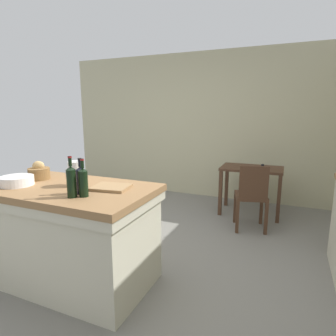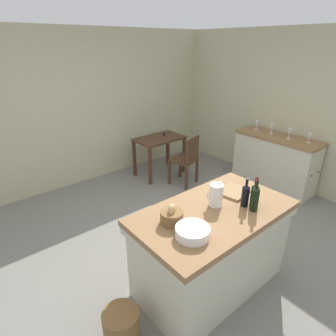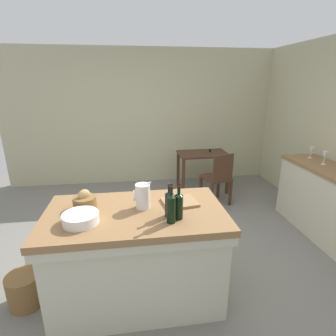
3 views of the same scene
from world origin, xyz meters
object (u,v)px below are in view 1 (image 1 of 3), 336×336
bread_basket (39,173)px  wine_bottle_green (71,181)px  island_table (70,231)px  pitcher (76,173)px  wooden_chair (251,195)px  cutting_board (111,187)px  wash_bowl (17,181)px  wine_bottle_amber (81,179)px  wicker_hamper (1,242)px  wine_bottle_dark (83,181)px  writing_desk (251,175)px

bread_basket → wine_bottle_green: wine_bottle_green is taller
island_table → pitcher: pitcher is taller
wooden_chair → cutting_board: (-0.97, -1.75, 0.44)m
island_table → wash_bowl: size_ratio=5.48×
wine_bottle_amber → wicker_hamper: bearing=172.2°
wash_bowl → bread_basket: bread_basket is taller
bread_basket → wicker_hamper: (-0.60, -0.06, -0.82)m
wash_bowl → wine_bottle_amber: wine_bottle_amber is taller
pitcher → wine_bottle_amber: size_ratio=0.91×
island_table → wine_bottle_dark: bearing=-27.7°
pitcher → wicker_hamper: bearing=-179.9°
wooden_chair → wine_bottle_dark: 2.34m
writing_desk → wash_bowl: size_ratio=3.18×
wash_bowl → wine_bottle_dark: size_ratio=0.96×
island_table → wine_bottle_dark: wine_bottle_dark is taller
wooden_chair → wicker_hamper: bearing=-143.4°
wooden_chair → pitcher: pitcher is taller
bread_basket → writing_desk: bearing=54.1°
wine_bottle_dark → wine_bottle_amber: (-0.07, 0.05, -0.00)m
writing_desk → wine_bottle_amber: (-1.01, -2.63, 0.42)m
island_table → wooden_chair: size_ratio=1.74×
writing_desk → wooden_chair: wooden_chair is taller
wooden_chair → wine_bottle_amber: bearing=-119.2°
cutting_board → wicker_hamper: (-1.45, -0.04, -0.77)m
wine_bottle_green → wicker_hamper: bearing=167.7°
wooden_chair → cutting_board: size_ratio=2.95×
pitcher → cutting_board: pitcher is taller
wash_bowl → pitcher: bearing=21.7°
wine_bottle_dark → wine_bottle_amber: wine_bottle_dark is taller
island_table → wine_bottle_dark: (0.35, -0.18, 0.54)m
wine_bottle_dark → wine_bottle_green: size_ratio=0.93×
writing_desk → wash_bowl: 3.17m
pitcher → cutting_board: bearing=7.0°
island_table → wine_bottle_green: (0.28, -0.24, 0.55)m
pitcher → wine_bottle_green: 0.36m
island_table → writing_desk: (1.29, 2.50, 0.12)m
cutting_board → wine_bottle_dark: wine_bottle_dark is taller
pitcher → cutting_board: size_ratio=0.87×
bread_basket → wine_bottle_amber: bearing=-18.3°
island_table → bread_basket: size_ratio=7.77×
cutting_board → island_table: bearing=-166.9°
bread_basket → wooden_chair: bearing=43.7°
pitcher → wine_bottle_dark: size_ratio=0.89×
bread_basket → wicker_hamper: bread_basket is taller
wooden_chair → pitcher: 2.29m
bread_basket → wine_bottle_amber: size_ratio=0.69×
island_table → cutting_board: cutting_board is taller
wooden_chair → cutting_board: cutting_board is taller
wine_bottle_amber → wine_bottle_green: 0.11m
pitcher → wicker_hamper: 1.41m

